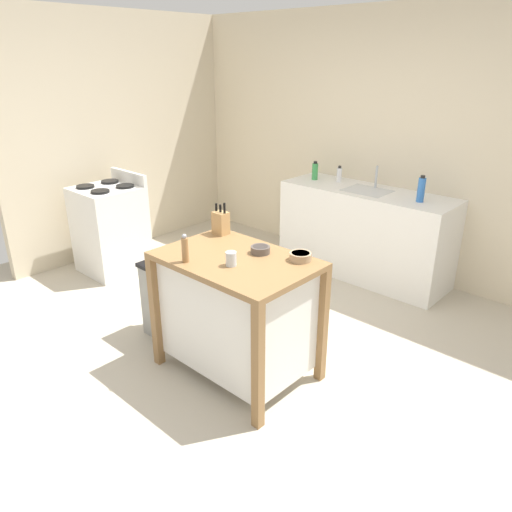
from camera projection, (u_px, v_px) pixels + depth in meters
The scene contains 16 objects.
ground_plane at pixel (231, 350), 3.80m from camera, with size 6.16×6.16×0.00m, color #BCB29E.
wall_back at pixel (391, 145), 4.86m from camera, with size 5.16×0.10×2.60m, color beige.
wall_left at pixel (122, 135), 5.49m from camera, with size 0.10×2.90×2.60m, color beige.
kitchen_island at pixel (237, 310), 3.37m from camera, with size 1.06×0.71×0.89m.
knife_block at pixel (221, 222), 3.61m from camera, with size 0.11×0.09×0.25m.
bowl_ceramic_small at pixel (260, 249), 3.28m from camera, with size 0.13×0.13×0.05m.
bowl_ceramic_wide at pixel (300, 256), 3.16m from camera, with size 0.15×0.15×0.05m.
drinking_cup at pixel (231, 259), 3.08m from camera, with size 0.07×0.07×0.09m.
pepper_grinder at pixel (185, 249), 3.11m from camera, with size 0.04×0.04×0.19m.
trash_bin at pixel (166, 300), 3.90m from camera, with size 0.36×0.28×0.63m.
sink_counter at pixel (364, 233), 4.96m from camera, with size 1.75×0.60×0.90m.
sink_faucet at pixel (376, 177), 4.84m from camera, with size 0.02×0.02×0.22m.
bottle_spray_cleaner at pixel (315, 171), 5.16m from camera, with size 0.06×0.06×0.20m.
bottle_dish_soap at pixel (339, 175), 5.07m from camera, with size 0.05×0.05×0.17m.
bottle_hand_soap at pixel (421, 189), 4.37m from camera, with size 0.07×0.07×0.24m.
stove at pixel (111, 229), 5.06m from camera, with size 0.60×0.60×1.02m.
Camera 1 is at (2.32, -2.24, 2.14)m, focal length 33.96 mm.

